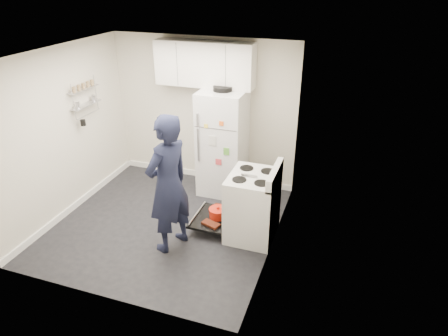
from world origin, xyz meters
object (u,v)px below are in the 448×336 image
(electric_range, at_px, (252,206))
(open_oven_door, at_px, (215,216))
(refrigerator, at_px, (223,143))
(person, at_px, (168,185))

(electric_range, bearing_deg, open_oven_door, 178.54)
(refrigerator, height_order, person, person)
(electric_range, xyz_separation_m, refrigerator, (-0.80, 1.10, 0.41))
(open_oven_door, height_order, person, person)
(open_oven_door, xyz_separation_m, person, (-0.40, -0.61, 0.77))
(electric_range, bearing_deg, refrigerator, 126.17)
(open_oven_door, bearing_deg, refrigerator, 102.65)
(refrigerator, bearing_deg, open_oven_door, -77.35)
(electric_range, height_order, refrigerator, refrigerator)
(open_oven_door, bearing_deg, person, -123.39)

